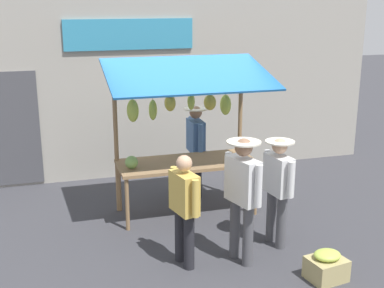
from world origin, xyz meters
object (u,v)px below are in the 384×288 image
(shopper_with_ponytail, at_px, (184,204))
(vendor_with_sunhat, at_px, (196,143))
(produce_crate_near, at_px, (326,266))
(shopper_with_shopping_bag, at_px, (278,184))
(shopper_in_grey_tee, at_px, (243,190))
(market_stall, at_px, (185,120))

(shopper_with_ponytail, bearing_deg, vendor_with_sunhat, -32.99)
(produce_crate_near, bearing_deg, shopper_with_shopping_bag, -79.97)
(shopper_in_grey_tee, bearing_deg, produce_crate_near, -147.69)
(shopper_in_grey_tee, bearing_deg, shopper_with_shopping_bag, -80.31)
(shopper_with_shopping_bag, height_order, shopper_with_ponytail, shopper_with_shopping_bag)
(market_stall, relative_size, shopper_with_ponytail, 1.66)
(vendor_with_sunhat, bearing_deg, market_stall, -27.94)
(shopper_with_shopping_bag, relative_size, shopper_with_ponytail, 1.04)
(produce_crate_near, bearing_deg, shopper_in_grey_tee, -41.39)
(shopper_with_ponytail, distance_m, produce_crate_near, 1.94)
(market_stall, xyz_separation_m, vendor_with_sunhat, (-0.39, -0.70, -0.60))
(shopper_with_ponytail, bearing_deg, produce_crate_near, -131.45)
(vendor_with_sunhat, bearing_deg, shopper_with_ponytail, -19.22)
(vendor_with_sunhat, xyz_separation_m, produce_crate_near, (-0.72, 3.26, -0.77))
(shopper_in_grey_tee, xyz_separation_m, produce_crate_near, (-0.85, 0.75, -0.83))
(shopper_with_shopping_bag, bearing_deg, market_stall, 23.85)
(market_stall, bearing_deg, shopper_with_ponytail, 73.90)
(vendor_with_sunhat, relative_size, shopper_with_shopping_bag, 1.03)
(market_stall, relative_size, produce_crate_near, 4.91)
(produce_crate_near, bearing_deg, market_stall, -66.57)
(shopper_with_shopping_bag, xyz_separation_m, shopper_with_ponytail, (1.41, 0.20, -0.06))
(shopper_with_shopping_bag, xyz_separation_m, shopper_in_grey_tee, (0.66, 0.32, 0.10))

